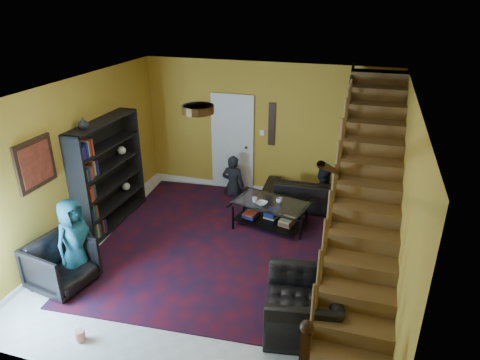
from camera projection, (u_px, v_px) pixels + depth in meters
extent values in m
plane|color=beige|center=(223.00, 259.00, 7.09)|extent=(5.50, 5.50, 0.00)
plane|color=#B88C28|center=(265.00, 130.00, 8.91)|extent=(5.20, 0.00, 5.20)
plane|color=#B88C28|center=(127.00, 295.00, 4.11)|extent=(5.20, 0.00, 5.20)
plane|color=#B88C28|center=(76.00, 164.00, 7.21)|extent=(0.00, 5.50, 5.50)
plane|color=#B88C28|center=(401.00, 205.00, 5.82)|extent=(0.00, 5.50, 5.50)
plane|color=white|center=(219.00, 91.00, 5.94)|extent=(5.50, 5.50, 0.00)
cube|color=silver|center=(263.00, 189.00, 9.46)|extent=(5.20, 0.02, 0.10)
cube|color=silver|center=(88.00, 233.00, 7.76)|extent=(0.02, 5.50, 0.10)
cube|color=#B88C28|center=(365.00, 206.00, 5.98)|extent=(0.95, 4.92, 2.83)
cube|color=black|center=(332.00, 197.00, 6.07)|extent=(0.04, 5.02, 3.02)
cylinder|color=black|center=(337.00, 168.00, 5.88)|extent=(0.07, 4.20, 2.44)
cube|color=black|center=(109.00, 173.00, 7.84)|extent=(0.35, 1.80, 2.00)
cube|color=black|center=(113.00, 203.00, 8.09)|extent=(0.35, 1.72, 0.03)
cube|color=black|center=(108.00, 165.00, 7.78)|extent=(0.35, 1.72, 0.03)
cube|color=silver|center=(233.00, 144.00, 9.23)|extent=(0.82, 0.05, 2.05)
cube|color=maroon|center=(35.00, 164.00, 6.27)|extent=(0.04, 0.74, 0.74)
cube|color=black|center=(272.00, 124.00, 8.80)|extent=(0.14, 0.03, 0.90)
cylinder|color=#3F2814|center=(198.00, 109.00, 5.27)|extent=(0.40, 0.40, 0.10)
cube|color=#3F0B15|center=(217.00, 241.00, 7.57)|extent=(4.24, 4.75, 0.02)
imported|color=black|center=(318.00, 194.00, 8.63)|extent=(2.20, 0.95, 0.63)
imported|color=black|center=(61.00, 264.00, 6.31)|extent=(0.96, 0.94, 0.75)
imported|color=black|center=(302.00, 306.00, 5.52)|extent=(1.11, 1.22, 0.70)
imported|color=black|center=(233.00, 185.00, 9.20)|extent=(0.50, 0.34, 1.36)
imported|color=black|center=(321.00, 197.00, 8.70)|extent=(0.69, 0.57, 1.33)
imported|color=#1A5363|center=(75.00, 240.00, 6.37)|extent=(0.54, 0.72, 1.34)
cube|color=black|center=(233.00, 218.00, 7.84)|extent=(0.04, 0.04, 0.49)
cube|color=black|center=(301.00, 229.00, 7.51)|extent=(0.04, 0.04, 0.49)
cube|color=black|center=(244.00, 202.00, 8.46)|extent=(0.04, 0.04, 0.49)
cube|color=black|center=(307.00, 211.00, 8.12)|extent=(0.04, 0.04, 0.49)
cube|color=black|center=(270.00, 220.00, 8.03)|extent=(1.38, 0.98, 0.02)
cube|color=silver|center=(271.00, 203.00, 7.88)|extent=(1.46, 1.06, 0.02)
imported|color=#999999|center=(279.00, 200.00, 7.85)|extent=(0.14, 0.14, 0.09)
imported|color=#999999|center=(255.00, 200.00, 7.86)|extent=(0.11, 0.11, 0.09)
imported|color=#999999|center=(262.00, 203.00, 7.79)|extent=(0.23, 0.23, 0.05)
imported|color=#999999|center=(83.00, 123.00, 6.96)|extent=(0.18, 0.18, 0.19)
cylinder|color=red|center=(80.00, 335.00, 5.41)|extent=(0.14, 0.14, 0.14)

